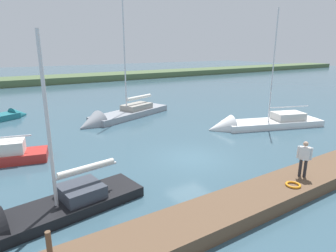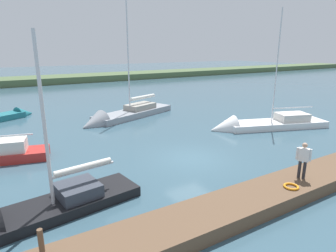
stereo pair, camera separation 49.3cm
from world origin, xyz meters
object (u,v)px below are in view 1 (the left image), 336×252
Objects in this scene: sailboat_near_dock at (256,126)px; person_on_dock at (304,156)px; sailboat_outer_mooring at (41,217)px; mooring_post_near at (49,243)px; life_ring_buoy at (293,185)px; sailboat_inner_slip at (119,117)px.

sailboat_near_dock reaches higher than person_on_dock.
sailboat_near_dock is 18.36m from sailboat_outer_mooring.
sailboat_outer_mooring is at bearing -93.64° from mooring_post_near.
life_ring_buoy is at bearing 149.27° from sailboat_outer_mooring.
sailboat_inner_slip is (-9.32, -16.63, -0.78)m from mooring_post_near.
sailboat_outer_mooring is at bearing -22.89° from life_ring_buoy.
sailboat_near_dock is (-17.92, -7.74, -0.83)m from mooring_post_near.
sailboat_inner_slip is at bearing -87.90° from life_ring_buoy.
life_ring_buoy is 10.63m from sailboat_outer_mooring.
life_ring_buoy is at bearing 67.34° from sailboat_near_dock.
life_ring_buoy is 0.06× the size of sailboat_near_dock.
sailboat_outer_mooring is (9.13, 13.66, -0.03)m from sailboat_inner_slip.
sailboat_outer_mooring reaches higher than life_ring_buoy.
mooring_post_near is 19.54m from sailboat_near_dock.
sailboat_inner_slip reaches higher than mooring_post_near.
sailboat_near_dock is at bearing -172.78° from sailboat_outer_mooring.
sailboat_inner_slip reaches higher than life_ring_buoy.
life_ring_buoy is 11.95m from sailboat_near_dock.
sailboat_inner_slip is at bearing -119.27° from mooring_post_near.
person_on_dock is at bearing 70.74° from sailboat_near_dock.
sailboat_near_dock is 1.31× the size of sailboat_outer_mooring.
sailboat_outer_mooring reaches higher than person_on_dock.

